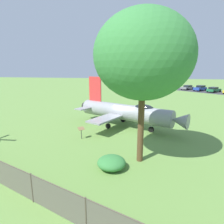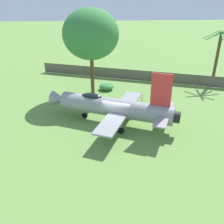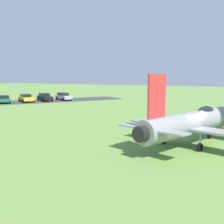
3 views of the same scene
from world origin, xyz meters
The scene contains 10 objects.
ground_plane centered at (0.00, 0.00, 0.00)m, with size 200.00×200.00×0.00m, color #668E42.
parking_strip centered at (-34.50, 22.23, 0.00)m, with size 42.91×8.00×0.00m, color #38383D.
display_jet centered at (0.15, 0.33, 1.77)m, with size 9.57×12.45×5.55m.
shade_tree centered at (7.89, 2.10, 7.34)m, with size 5.94×6.49×10.26m.
perimeter_fence centered at (12.70, -4.58, 0.84)m, with size 10.82×28.66×1.59m.
shrub_near_fence centered at (9.38, 0.29, 0.43)m, with size 1.91×1.90×0.86m.
info_plaque centered at (4.48, -3.53, 0.85)m, with size 0.71×0.70×1.14m.
parked_car_green centered at (-35.81, 20.52, 0.75)m, with size 4.58×4.51×1.43m.
parked_car_blue centered at (-38.43, 17.68, 0.81)m, with size 4.45×4.37×1.59m.
parked_car_gray centered at (-41.01, 14.60, 0.72)m, with size 4.60×4.37×1.35m.
Camera 1 is at (20.77, 2.41, 6.60)m, focal length 30.54 mm.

